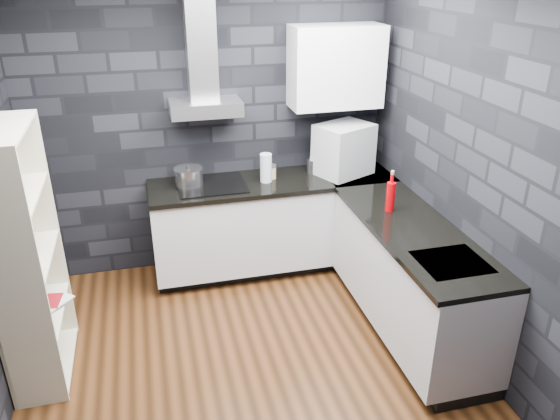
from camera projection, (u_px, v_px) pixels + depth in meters
name	position (u px, v px, depth m)	size (l,w,h in m)	color
ground	(249.00, 363.00, 4.02)	(3.20, 3.20, 0.00)	#452511
wall_back	(210.00, 125.00, 4.88)	(3.20, 0.05, 2.70)	black
wall_front	(326.00, 362.00, 2.02)	(3.20, 0.05, 2.70)	black
wall_right	(472.00, 172.00, 3.82)	(0.05, 3.20, 2.70)	black
toekick_back	(272.00, 260.00, 5.29)	(2.18, 0.50, 0.10)	black
toekick_right	(410.00, 322.00, 4.39)	(0.50, 1.78, 0.10)	black
counter_back_cab	(273.00, 222.00, 5.07)	(2.20, 0.60, 0.76)	silver
counter_right_cab	(411.00, 277.00, 4.20)	(0.60, 1.80, 0.76)	silver
counter_back_top	(273.00, 182.00, 4.90)	(2.20, 0.62, 0.04)	black
counter_right_top	(415.00, 231.00, 4.03)	(0.62, 1.80, 0.04)	black
counter_corner_top	(356.00, 174.00, 5.08)	(0.62, 0.62, 0.04)	black
hood_body	(206.00, 108.00, 4.61)	(0.60, 0.34, 0.12)	silver
hood_chimney	(201.00, 44.00, 4.46)	(0.24, 0.20, 0.90)	silver
upper_cabinet	(336.00, 67.00, 4.74)	(0.80, 0.35, 0.70)	silver
cooktop	(212.00, 185.00, 4.77)	(0.58, 0.50, 0.01)	black
sink_rim	(452.00, 262.00, 3.58)	(0.44, 0.40, 0.01)	silver
pot	(189.00, 177.00, 4.72)	(0.24, 0.24, 0.14)	silver
glass_vase	(266.00, 168.00, 4.81)	(0.10, 0.10, 0.26)	silver
storage_jar	(271.00, 172.00, 4.91)	(0.09, 0.09, 0.11)	tan
utensil_crock	(312.00, 166.00, 5.03)	(0.10, 0.10, 0.13)	silver
appliance_garage	(344.00, 150.00, 4.95)	(0.47, 0.37, 0.47)	#ABAFB3
red_bottle	(390.00, 197.00, 4.25)	(0.07, 0.07, 0.24)	#9B0005
bookshelf	(26.00, 259.00, 3.61)	(0.34, 0.80, 1.80)	beige
fruit_bowl	(22.00, 263.00, 3.50)	(0.23, 0.23, 0.06)	white
book_red	(37.00, 292.00, 3.85)	(0.15, 0.02, 0.20)	maroon
book_second	(41.00, 286.00, 3.88)	(0.18, 0.02, 0.25)	#B2B2B2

